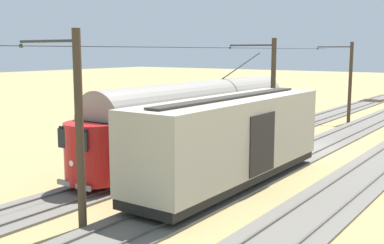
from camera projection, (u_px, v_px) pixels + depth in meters
The scene contains 10 objects.
ground_plane at pixel (312, 149), 29.26m from camera, with size 220.00×220.00×0.00m, color #9E8956.
track_adjacent_siding at pixel (314, 147), 29.50m from camera, with size 2.80×80.00×0.18m.
track_third_siding at pixel (251, 140), 32.01m from camera, with size 2.80×80.00×0.18m.
vintage_streetcar at pixel (199, 118), 26.69m from camera, with size 2.65×18.46×5.68m.
boxcar_adjacent at pixel (232, 138), 21.03m from camera, with size 2.96×12.23×3.85m.
catenary_pole_foreground at pixel (349, 81), 39.40m from camera, with size 3.12×0.28×6.70m.
catenary_pole_mid_near at pixel (271, 94), 27.59m from camera, with size 3.12×0.28×6.70m.
catenary_pole_mid_far at pixel (77, 126), 15.77m from camera, with size 3.12×0.28×6.70m.
overhead_wire_run at pixel (238, 48), 29.37m from camera, with size 2.91×33.19×0.18m.
spare_tie_stack at pixel (265, 121), 39.19m from camera, with size 2.40×2.40×0.54m.
Camera 1 is at (-10.44, 27.72, 5.97)m, focal length 44.71 mm.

